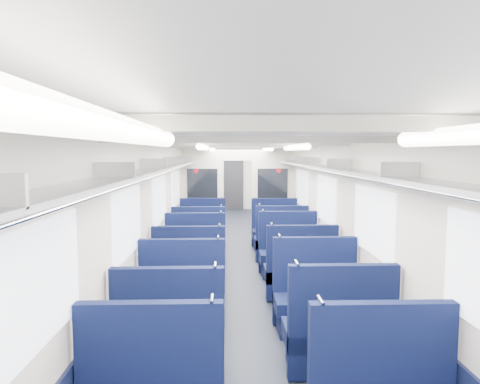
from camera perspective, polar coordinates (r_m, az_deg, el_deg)
floor at (r=8.00m, az=0.25°, el=-10.71°), size 2.80×18.00×0.01m
ceiling at (r=7.69m, az=0.26°, el=6.37°), size 2.80×18.00×0.01m
wall_left at (r=7.83m, az=-10.04°, el=-2.35°), size 0.02×18.00×2.35m
dado_left at (r=7.98m, az=-9.84°, el=-8.23°), size 0.03×17.90×0.70m
wall_right at (r=7.93m, az=10.42°, el=-2.26°), size 0.02×18.00×2.35m
dado_right at (r=8.08m, az=10.22°, el=-8.07°), size 0.03×17.90×0.70m
wall_far at (r=16.72m, az=-0.86°, el=1.73°), size 2.80×0.02×2.35m
luggage_rack_left at (r=7.75m, az=-8.76°, el=3.51°), size 0.36×17.40×0.18m
luggage_rack_right at (r=7.83m, az=9.18°, el=3.52°), size 0.36×17.40×0.18m
windows at (r=7.28m, az=0.39°, el=-0.91°), size 2.78×15.60×0.75m
ceiling_fittings at (r=7.43m, az=0.33°, el=5.94°), size 2.70×16.06×0.11m
end_door at (r=16.67m, az=-0.86°, el=1.12°), size 0.75×0.06×2.00m
bulkhead at (r=10.80m, az=-0.33°, el=0.11°), size 2.80×0.10×2.35m
seat_8 at (r=4.49m, az=-9.21°, el=-18.99°), size 1.05×0.58×1.18m
seat_9 at (r=4.64m, az=12.82°, el=-18.24°), size 1.05×0.58×1.18m
seat_10 at (r=5.43m, az=-7.78°, el=-14.58°), size 1.05×0.58×1.18m
seat_11 at (r=5.58m, az=10.05°, el=-14.06°), size 1.05×0.58×1.18m
seat_12 at (r=6.58m, az=-6.67°, el=-11.01°), size 1.05×0.58×1.18m
seat_13 at (r=6.69m, az=7.93°, el=-10.76°), size 1.05×0.58×1.18m
seat_14 at (r=7.63m, az=-5.98°, el=-8.73°), size 1.05×0.58×1.18m
seat_15 at (r=7.84m, az=6.43°, el=-8.34°), size 1.05×0.58×1.18m
seat_16 at (r=8.75m, az=-5.43°, el=-6.91°), size 1.05×0.58×1.18m
seat_17 at (r=8.89m, az=5.42°, el=-6.71°), size 1.05×0.58×1.18m
seat_18 at (r=10.00m, az=-4.97°, el=-5.36°), size 1.05×0.58×1.18m
seat_19 at (r=9.98m, az=4.61°, el=-5.39°), size 1.05×0.58×1.18m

